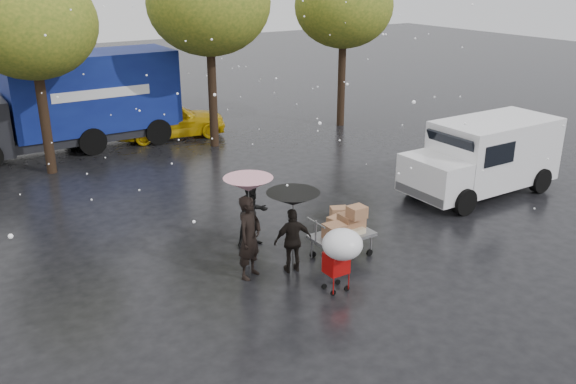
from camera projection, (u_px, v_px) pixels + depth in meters
ground at (307, 263)px, 14.16m from camera, size 90.00×90.00×0.00m
person_pink at (250, 237)px, 13.22m from camera, size 0.82×0.73×1.89m
person_middle at (253, 214)px, 14.75m from camera, size 0.83×0.66×1.68m
person_black at (293, 240)px, 13.53m from camera, size 0.94×0.56×1.50m
umbrella_pink at (248, 185)px, 12.79m from camera, size 1.06×1.06×2.32m
umbrella_black at (293, 199)px, 13.18m from camera, size 1.18×1.18×1.89m
vendor_cart at (345, 228)px, 14.23m from camera, size 1.52×0.80×1.27m
shopping_cart at (341, 247)px, 12.47m from camera, size 0.84×0.84×1.46m
white_van at (485, 155)px, 18.16m from camera, size 4.91×2.18×2.20m
blue_truck at (71, 102)px, 22.36m from camera, size 8.30×2.60×3.50m
box_ground_near at (339, 225)px, 15.62m from camera, size 0.59×0.51×0.46m
box_ground_far at (339, 213)px, 16.51m from camera, size 0.54×0.49×0.34m
yellow_taxi at (169, 119)px, 24.17m from camera, size 4.64×2.43×1.51m
tree_row at (127, 12)px, 20.07m from camera, size 21.60×4.40×7.12m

